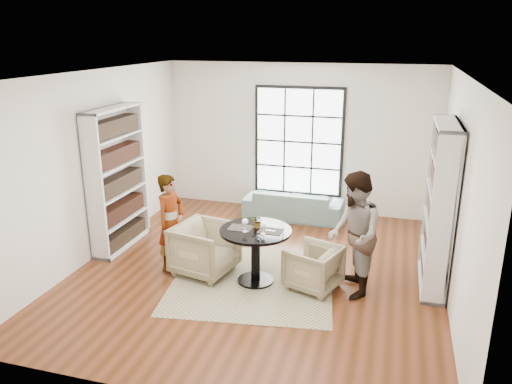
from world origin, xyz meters
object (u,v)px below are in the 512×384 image
(pedestal_table, at_px, (256,244))
(person_right, at_px, (354,235))
(sofa, at_px, (293,204))
(armchair_right, at_px, (313,267))
(flower_centerpiece, at_px, (258,221))
(person_left, at_px, (171,223))
(armchair_left, at_px, (205,249))
(wine_glass_left, at_px, (245,222))
(wine_glass_right, at_px, (263,226))

(pedestal_table, distance_m, person_right, 1.42)
(sofa, xyz_separation_m, armchair_right, (0.87, -2.76, 0.04))
(pedestal_table, relative_size, flower_centerpiece, 5.36)
(person_left, bearing_deg, person_right, -77.09)
(sofa, bearing_deg, person_right, 118.20)
(pedestal_table, bearing_deg, armchair_right, 4.09)
(armchair_left, distance_m, flower_centerpiece, 1.00)
(wine_glass_left, bearing_deg, person_left, 170.74)
(person_right, height_order, wine_glass_left, person_right)
(wine_glass_left, bearing_deg, person_right, 6.78)
(person_left, relative_size, wine_glass_right, 8.65)
(sofa, bearing_deg, wine_glass_right, 94.35)
(wine_glass_left, relative_size, flower_centerpiece, 1.04)
(wine_glass_right, xyz_separation_m, flower_centerpiece, (-0.14, 0.21, -0.03))
(flower_centerpiece, bearing_deg, person_left, 179.76)
(armchair_right, height_order, flower_centerpiece, flower_centerpiece)
(person_left, bearing_deg, flower_centerpiece, -76.82)
(wine_glass_right, bearing_deg, sofa, 93.34)
(sofa, bearing_deg, armchair_left, 74.66)
(wine_glass_right, bearing_deg, person_left, 171.88)
(armchair_left, xyz_separation_m, armchair_right, (1.67, -0.02, -0.07))
(pedestal_table, bearing_deg, flower_centerpiece, 82.03)
(person_right, xyz_separation_m, wine_glass_left, (-1.52, -0.18, 0.09))
(person_left, distance_m, person_right, 2.78)
(pedestal_table, height_order, wine_glass_right, wine_glass_right)
(armchair_left, height_order, armchair_right, armchair_left)
(armchair_right, relative_size, person_left, 0.46)
(wine_glass_left, bearing_deg, wine_glass_right, -2.72)
(person_right, bearing_deg, wine_glass_left, -98.85)
(sofa, height_order, flower_centerpiece, flower_centerpiece)
(wine_glass_right, relative_size, flower_centerpiece, 0.90)
(wine_glass_left, bearing_deg, armchair_left, 163.83)
(pedestal_table, distance_m, flower_centerpiece, 0.34)
(sofa, height_order, wine_glass_left, wine_glass_left)
(armchair_left, distance_m, person_right, 2.28)
(armchair_right, distance_m, person_right, 0.79)
(sofa, bearing_deg, armchair_right, 108.48)
(sofa, bearing_deg, wine_glass_left, 89.12)
(pedestal_table, relative_size, armchair_left, 1.21)
(sofa, relative_size, flower_centerpiece, 9.95)
(pedestal_table, height_order, armchair_right, pedestal_table)
(person_left, bearing_deg, armchair_left, -76.58)
(armchair_left, relative_size, person_right, 0.49)
(pedestal_table, xyz_separation_m, armchair_left, (-0.83, 0.09, -0.21))
(pedestal_table, relative_size, wine_glass_right, 5.94)
(person_left, distance_m, wine_glass_left, 1.29)
(armchair_left, bearing_deg, person_left, 101.98)
(armchair_right, bearing_deg, flower_centerpiece, -71.83)
(person_left, height_order, person_right, person_right)
(person_right, distance_m, wine_glass_right, 1.26)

